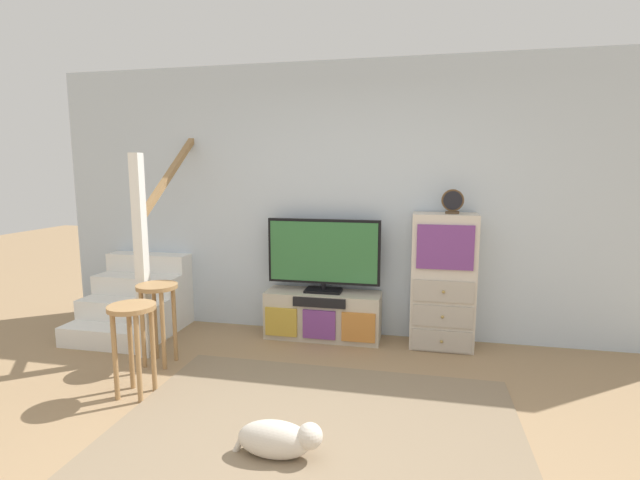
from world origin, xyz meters
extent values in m
cube|color=silver|center=(0.00, 2.46, 1.35)|extent=(6.40, 0.12, 2.70)
cube|color=#847056|center=(0.00, 0.60, 0.01)|extent=(2.60, 1.80, 0.01)
cube|color=#BCB29E|center=(-0.30, 2.20, 0.23)|extent=(1.13, 0.36, 0.47)
cube|color=#B79333|center=(-0.68, 2.01, 0.20)|extent=(0.32, 0.02, 0.28)
cube|color=#70387F|center=(-0.30, 2.01, 0.20)|extent=(0.32, 0.02, 0.28)
cube|color=#BC7533|center=(0.08, 2.01, 0.20)|extent=(0.32, 0.02, 0.28)
cube|color=black|center=(-0.30, 2.01, 0.41)|extent=(0.51, 0.02, 0.09)
cube|color=black|center=(-0.30, 2.22, 0.48)|extent=(0.36, 0.22, 0.02)
cylinder|color=black|center=(-0.30, 2.22, 0.52)|extent=(0.05, 0.05, 0.06)
cube|color=black|center=(-0.30, 2.22, 0.87)|extent=(1.11, 0.05, 0.64)
cube|color=#2D6B38|center=(-0.30, 2.19, 0.87)|extent=(1.06, 0.01, 0.59)
cube|color=beige|center=(0.84, 2.21, 0.63)|extent=(0.58, 0.34, 1.26)
cube|color=#ADA497|center=(0.84, 2.03, 0.12)|extent=(0.53, 0.02, 0.19)
sphere|color=olive|center=(0.84, 2.01, 0.12)|extent=(0.03, 0.03, 0.03)
cube|color=#ADA497|center=(0.84, 2.03, 0.35)|extent=(0.53, 0.02, 0.19)
sphere|color=olive|center=(0.84, 2.01, 0.35)|extent=(0.03, 0.03, 0.03)
cube|color=#ADA497|center=(0.84, 2.03, 0.58)|extent=(0.53, 0.02, 0.19)
sphere|color=olive|center=(0.84, 2.01, 0.58)|extent=(0.03, 0.03, 0.03)
cube|color=#70387F|center=(0.84, 2.03, 0.98)|extent=(0.49, 0.02, 0.40)
cube|color=#4C3823|center=(0.89, 2.19, 1.28)|extent=(0.12, 0.08, 0.02)
cylinder|color=brown|center=(0.89, 2.19, 1.39)|extent=(0.20, 0.04, 0.20)
cylinder|color=black|center=(0.89, 2.16, 1.39)|extent=(0.17, 0.01, 0.17)
cube|color=white|center=(-2.25, 1.53, 0.10)|extent=(0.90, 0.26, 0.19)
cube|color=white|center=(-2.25, 1.79, 0.19)|extent=(0.90, 0.26, 0.38)
cube|color=white|center=(-2.25, 2.05, 0.29)|extent=(0.90, 0.26, 0.57)
cube|color=white|center=(-2.25, 2.31, 0.38)|extent=(0.90, 0.26, 0.76)
cube|color=white|center=(-2.25, 2.57, 0.47)|extent=(0.90, 0.26, 0.95)
cube|color=white|center=(-1.75, 1.40, 0.90)|extent=(0.09, 0.09, 1.80)
cube|color=#9E7547|center=(-1.75, 2.05, 1.70)|extent=(0.06, 1.33, 0.99)
cylinder|color=#A37A4C|center=(-1.50, 0.63, 0.33)|extent=(0.04, 0.04, 0.65)
cylinder|color=#A37A4C|center=(-1.32, 0.63, 0.33)|extent=(0.04, 0.04, 0.65)
cylinder|color=#A37A4C|center=(-1.50, 0.82, 0.33)|extent=(0.04, 0.04, 0.65)
cylinder|color=#A37A4C|center=(-1.32, 0.82, 0.33)|extent=(0.04, 0.04, 0.65)
cylinder|color=#A37A4C|center=(-1.41, 0.73, 0.67)|extent=(0.34, 0.34, 0.03)
cylinder|color=#A37A4C|center=(-1.64, 1.19, 0.33)|extent=(0.04, 0.04, 0.67)
cylinder|color=#A37A4C|center=(-1.45, 1.19, 0.33)|extent=(0.04, 0.04, 0.67)
cylinder|color=#A37A4C|center=(-1.64, 1.38, 0.33)|extent=(0.04, 0.04, 0.67)
cylinder|color=#A37A4C|center=(-1.45, 1.38, 0.33)|extent=(0.04, 0.04, 0.67)
cylinder|color=#A37A4C|center=(-1.54, 1.28, 0.68)|extent=(0.34, 0.34, 0.03)
ellipsoid|color=beige|center=(-0.17, 0.22, 0.11)|extent=(0.44, 0.21, 0.22)
sphere|color=beige|center=(0.04, 0.22, 0.15)|extent=(0.15, 0.15, 0.15)
cylinder|color=beige|center=(-0.38, 0.21, 0.08)|extent=(0.10, 0.04, 0.16)
camera|label=1|loc=(0.61, -2.17, 1.65)|focal=26.15mm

